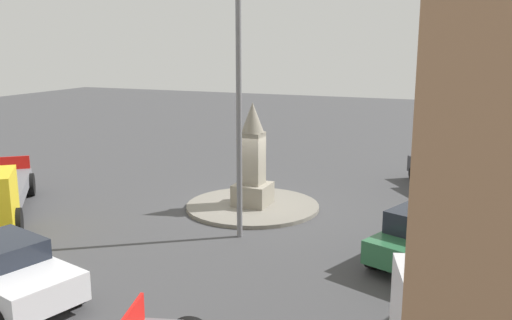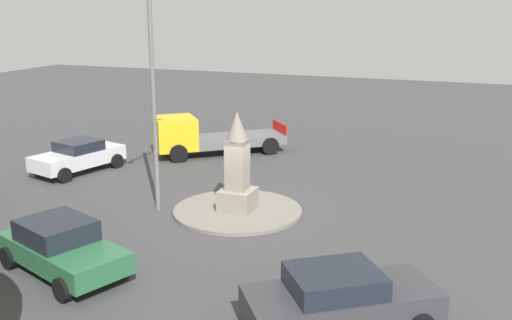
{
  "view_description": "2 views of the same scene",
  "coord_description": "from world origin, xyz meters",
  "px_view_note": "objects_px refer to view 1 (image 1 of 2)",
  "views": [
    {
      "loc": [
        7.12,
        -16.88,
        5.64
      ],
      "look_at": [
        0.2,
        -0.18,
        1.75
      ],
      "focal_mm": 38.66,
      "sensor_mm": 36.0,
      "label": 1
    },
    {
      "loc": [
        18.5,
        7.75,
        7.29
      ],
      "look_at": [
        -0.61,
        0.47,
        1.83
      ],
      "focal_mm": 41.81,
      "sensor_mm": 36.0,
      "label": 2
    }
  ],
  "objects_px": {
    "monument": "(253,163)",
    "streetlamp": "(239,66)",
    "car_white_parked_right": "(1,271)",
    "car_green_waiting": "(433,235)",
    "car_dark_grey_approaching": "(457,171)"
  },
  "relations": [
    {
      "from": "monument",
      "to": "streetlamp",
      "type": "bearing_deg",
      "value": -74.77
    },
    {
      "from": "streetlamp",
      "to": "car_white_parked_right",
      "type": "height_order",
      "value": "streetlamp"
    },
    {
      "from": "car_white_parked_right",
      "to": "car_green_waiting",
      "type": "bearing_deg",
      "value": 34.57
    },
    {
      "from": "monument",
      "to": "car_white_parked_right",
      "type": "bearing_deg",
      "value": -105.54
    },
    {
      "from": "streetlamp",
      "to": "car_green_waiting",
      "type": "bearing_deg",
      "value": 1.19
    },
    {
      "from": "car_dark_grey_approaching",
      "to": "car_white_parked_right",
      "type": "distance_m",
      "value": 16.31
    },
    {
      "from": "car_dark_grey_approaching",
      "to": "car_green_waiting",
      "type": "xyz_separation_m",
      "value": [
        -0.19,
        -7.85,
        -0.01
      ]
    },
    {
      "from": "car_dark_grey_approaching",
      "to": "streetlamp",
      "type": "bearing_deg",
      "value": -125.22
    },
    {
      "from": "streetlamp",
      "to": "car_dark_grey_approaching",
      "type": "xyz_separation_m",
      "value": [
        5.62,
        7.96,
        -4.21
      ]
    },
    {
      "from": "streetlamp",
      "to": "monument",
      "type": "bearing_deg",
      "value": 105.23
    },
    {
      "from": "car_white_parked_right",
      "to": "car_green_waiting",
      "type": "relative_size",
      "value": 0.97
    },
    {
      "from": "car_green_waiting",
      "to": "monument",
      "type": "bearing_deg",
      "value": 156.58
    },
    {
      "from": "monument",
      "to": "car_dark_grey_approaching",
      "type": "height_order",
      "value": "monument"
    },
    {
      "from": "streetlamp",
      "to": "car_dark_grey_approaching",
      "type": "distance_m",
      "value": 10.61
    },
    {
      "from": "monument",
      "to": "car_white_parked_right",
      "type": "xyz_separation_m",
      "value": [
        -2.39,
        -8.59,
        -0.87
      ]
    }
  ]
}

